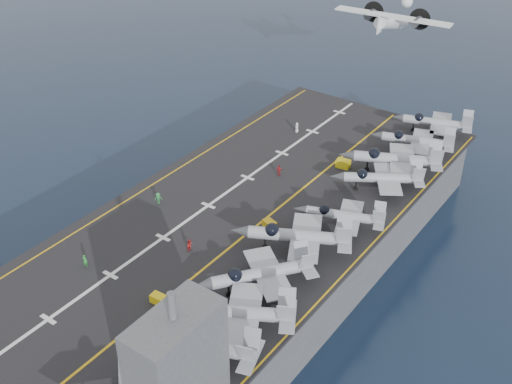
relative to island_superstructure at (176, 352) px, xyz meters
The scene contains 26 objects.
ground 38.02m from the island_superstructure, 116.57° to the left, with size 500.00×500.00×0.00m, color #142135.
hull 35.94m from the island_superstructure, 116.57° to the left, with size 36.00×90.00×10.00m, color #56595E.
flight_deck 34.41m from the island_superstructure, 116.57° to the left, with size 38.00×92.00×0.40m, color black.
foul_line 33.17m from the island_superstructure, 111.80° to the left, with size 0.35×90.00×0.02m, color gold.
landing_centerline 37.38m from the island_superstructure, 124.99° to the left, with size 0.50×90.00×0.02m, color silver.
deck_edge_port 44.50m from the island_superstructure, 136.85° to the left, with size 0.25×90.00×0.02m, color gold.
deck_edge_stbd 31.12m from the island_superstructure, 83.35° to the left, with size 0.25×90.00×0.02m, color gold.
island_superstructure is the anchor object (origin of this frame).
fighter_jet_1 7.95m from the island_superstructure, 108.56° to the left, with size 17.17×13.94×5.16m, color gray, non-canonical shape.
fighter_jet_2 12.87m from the island_superstructure, 99.05° to the left, with size 19.18×17.19×5.55m, color #8C929B, non-canonical shape.
fighter_jet_3 20.18m from the island_superstructure, 100.33° to the left, with size 17.54×18.52×5.36m, color #97A0A8, non-canonical shape.
fighter_jet_4 29.04m from the island_superstructure, 97.79° to the left, with size 19.58×17.27×5.69m, color gray, non-canonical shape.
fighter_jet_5 37.27m from the island_superstructure, 92.46° to the left, with size 15.38×12.86×4.56m, color gray, non-canonical shape.
fighter_jet_6 49.36m from the island_superstructure, 92.00° to the left, with size 17.26×15.82×4.99m, color #9DA6AF, non-canonical shape.
fighter_jet_7 55.45m from the island_superstructure, 92.38° to the left, with size 19.57×17.09×5.70m, color gray, non-canonical shape.
fighter_jet_8 63.89m from the island_superstructure, 92.19° to the left, with size 16.50×13.48×4.95m, color #929AA1, non-canonical shape.
tow_cart_a 17.29m from the island_superstructure, 141.39° to the left, with size 1.95×1.33×1.12m, color yellow, non-canonical shape.
tow_cart_b 33.03m from the island_superstructure, 108.40° to the left, with size 2.29×1.84×1.20m, color #BF9512, non-canonical shape.
tow_cart_c 53.42m from the island_superstructure, 101.06° to the left, with size 2.39×1.71×1.34m, color gold, non-canonical shape.
crew_1 27.50m from the island_superstructure, 159.37° to the left, with size 1.26×1.01×1.84m, color #268C33.
crew_3 38.45m from the island_superstructure, 136.53° to the left, with size 1.30×1.31×1.84m, color #28843B.
crew_4 47.19m from the island_superstructure, 111.60° to the left, with size 1.42×1.24×1.99m, color #A32028.
crew_5 62.99m from the island_superstructure, 111.77° to the left, with size 1.33×1.28×1.85m, color white.
crew_7 26.43m from the island_superstructure, 128.62° to the left, with size 0.79×1.14×1.85m, color #B21919.
transport_plane 95.88m from the island_superstructure, 103.57° to the left, with size 26.56×19.47×5.90m, color silver, non-canonical shape.
fighter_jet_9 72.36m from the island_superstructure, 91.93° to the left, with size 16.50×13.48×4.95m, color #929AA1, non-canonical shape.
Camera 1 is at (46.82, -61.01, 64.25)m, focal length 45.00 mm.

